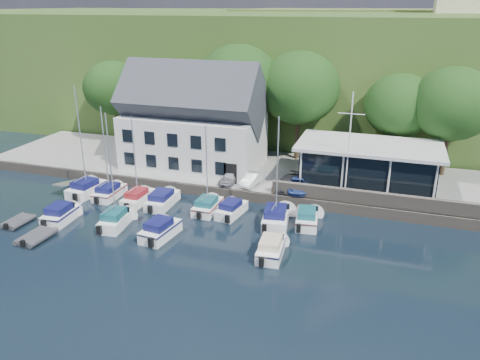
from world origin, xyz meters
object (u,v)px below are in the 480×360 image
Objects in this scene: flagpole at (349,146)px; dinghy_1 at (36,236)px; boat_r1_3 at (162,198)px; boat_r1_4 at (207,168)px; boat_r1_7 at (307,216)px; car_dgrey at (287,182)px; boat_r1_5 at (232,208)px; boat_r1_1 at (106,156)px; boat_r2_1 at (111,174)px; dinghy_0 at (18,221)px; car_white at (252,179)px; boat_r2_2 at (160,228)px; boat_r2_0 at (61,213)px; boat_r1_6 at (277,171)px; harbor_building at (193,125)px; car_silver at (231,177)px; car_blue at (298,184)px; club_pavilion at (368,165)px; boat_r1_0 at (82,147)px; boat_r2_4 at (271,246)px; boat_r1_2 at (135,161)px.

flagpole is 26.75m from dinghy_1.
boat_r1_4 reaches higher than boat_r1_3.
boat_r1_4 reaches higher than boat_r1_7.
boat_r1_5 is (-3.73, -5.28, -0.88)m from car_dgrey.
boat_r1_1 is 6.54m from boat_r2_1.
dinghy_0 is (-9.74, -7.29, -0.39)m from boat_r1_3.
boat_r2_2 is (-4.26, -10.80, -0.76)m from car_white.
car_dgrey is 0.75× the size of boat_r2_0.
flagpole is at bearing 11.28° from boat_r1_1.
harbor_building is at bearing 132.26° from boat_r1_6.
boat_r1_3 is (-10.40, -5.29, -0.85)m from car_dgrey.
flagpole reaches higher than car_white.
harbor_building is 4.23× the size of car_silver.
boat_r2_0 is at bearing 98.24° from dinghy_1.
boat_r1_7 is (8.83, 0.17, -3.37)m from boat_r1_4.
car_blue reaches higher than boat_r1_3.
car_white is 13.82m from boat_r1_1.
harbor_building reaches higher than boat_r1_6.
boat_r1_6 is (0.35, -5.71, 3.14)m from car_dgrey.
car_white is (-10.44, -3.19, -1.50)m from club_pavilion.
club_pavilion is 1.38× the size of boat_r1_0.
boat_r1_0 is 2.54m from boat_r1_1.
car_white is 0.63× the size of boat_r2_0.
flagpole is (8.81, -0.14, 4.17)m from car_white.
boat_r1_6 is 6.62m from boat_r2_4.
harbor_building is 2.70× the size of boat_r2_2.
flagpole is 25.30m from boat_r2_0.
car_silver is 7.02m from boat_r1_3.
car_blue is 8.96m from boat_r1_4.
boat_r2_1 reaches higher than car_silver.
club_pavilion reaches higher than car_white.
boat_r2_2 is at bearing -45.21° from boat_r1_2.
boat_r1_0 reaches higher than boat_r1_7.
boat_r1_6 is at bearing 19.72° from dinghy_0.
car_blue is 0.66× the size of boat_r2_4.
harbor_building reaches higher than car_dgrey.
boat_r1_2 is at bearing -170.12° from boat_r1_5.
car_blue is at bearing 102.50° from boat_r1_7.
boat_r1_2 reaches higher than boat_r1_3.
car_dgrey reaches higher than car_white.
boat_r1_2 is 1.64× the size of boat_r1_5.
boat_r2_1 is at bearing 173.05° from boat_r2_4.
boat_r2_1 is 2.93× the size of dinghy_1.
boat_r1_1 is 1.62× the size of boat_r1_5.
boat_r1_5 is at bearing 173.66° from boat_r1_7.
flagpole is at bearing 17.69° from boat_r1_2.
boat_r2_0 is (-19.92, -5.81, 0.03)m from boat_r1_7.
boat_r2_1 reaches higher than car_white.
boat_r2_0 is at bearing -112.82° from harbor_building.
boat_r2_2 is at bearing -94.03° from car_silver.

